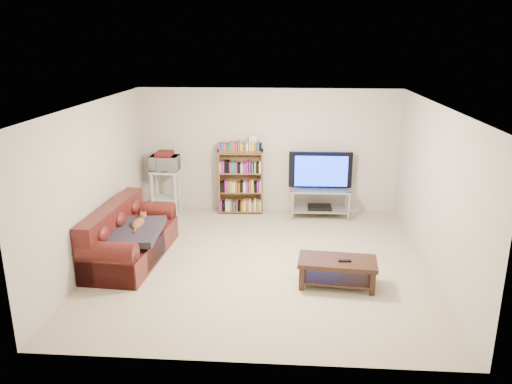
# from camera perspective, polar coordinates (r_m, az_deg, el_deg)

# --- Properties ---
(floor) EXTENTS (5.00, 5.00, 0.00)m
(floor) POSITION_cam_1_polar(r_m,az_deg,el_deg) (7.72, 0.54, -8.00)
(floor) COLOR beige
(floor) RESTS_ON ground
(ceiling) EXTENTS (5.00, 5.00, 0.00)m
(ceiling) POSITION_cam_1_polar(r_m,az_deg,el_deg) (7.05, 0.59, 9.97)
(ceiling) COLOR white
(ceiling) RESTS_ON ground
(wall_back) EXTENTS (5.00, 0.00, 5.00)m
(wall_back) POSITION_cam_1_polar(r_m,az_deg,el_deg) (9.71, 1.47, 4.73)
(wall_back) COLOR beige
(wall_back) RESTS_ON ground
(wall_front) EXTENTS (5.00, 0.00, 5.00)m
(wall_front) POSITION_cam_1_polar(r_m,az_deg,el_deg) (4.95, -1.22, -7.60)
(wall_front) COLOR beige
(wall_front) RESTS_ON ground
(wall_left) EXTENTS (0.00, 5.00, 5.00)m
(wall_left) POSITION_cam_1_polar(r_m,az_deg,el_deg) (7.85, -17.98, 0.91)
(wall_left) COLOR beige
(wall_left) RESTS_ON ground
(wall_right) EXTENTS (0.00, 5.00, 5.00)m
(wall_right) POSITION_cam_1_polar(r_m,az_deg,el_deg) (7.57, 19.80, 0.16)
(wall_right) COLOR beige
(wall_right) RESTS_ON ground
(sofa) EXTENTS (0.99, 2.05, 0.85)m
(sofa) POSITION_cam_1_polar(r_m,az_deg,el_deg) (7.97, -14.50, -5.36)
(sofa) COLOR #501714
(sofa) RESTS_ON floor
(blanket) EXTENTS (0.79, 1.01, 0.18)m
(blanket) POSITION_cam_1_polar(r_m,az_deg,el_deg) (7.71, -13.76, -4.42)
(blanket) COLOR #2B252F
(blanket) RESTS_ON sofa
(cat) EXTENTS (0.25, 0.56, 0.16)m
(cat) POSITION_cam_1_polar(r_m,az_deg,el_deg) (7.85, -13.32, -3.53)
(cat) COLOR brown
(cat) RESTS_ON sofa
(coffee_table) EXTENTS (1.11, 0.62, 0.39)m
(coffee_table) POSITION_cam_1_polar(r_m,az_deg,el_deg) (7.01, 9.26, -8.51)
(coffee_table) COLOR #331B12
(coffee_table) RESTS_ON floor
(remote) EXTENTS (0.18, 0.06, 0.02)m
(remote) POSITION_cam_1_polar(r_m,az_deg,el_deg) (6.92, 10.11, -7.75)
(remote) COLOR black
(remote) RESTS_ON coffee_table
(tv_stand) EXTENTS (1.12, 0.52, 0.56)m
(tv_stand) POSITION_cam_1_polar(r_m,az_deg,el_deg) (9.58, 7.30, -0.69)
(tv_stand) COLOR #999EA3
(tv_stand) RESTS_ON floor
(television) EXTENTS (1.20, 0.18, 0.69)m
(television) POSITION_cam_1_polar(r_m,az_deg,el_deg) (9.44, 7.41, 2.37)
(television) COLOR black
(television) RESTS_ON tv_stand
(dvd_player) EXTENTS (0.45, 0.32, 0.06)m
(dvd_player) POSITION_cam_1_polar(r_m,az_deg,el_deg) (9.64, 7.26, -1.74)
(dvd_player) COLOR black
(dvd_player) RESTS_ON tv_stand
(bookshelf) EXTENTS (0.89, 0.32, 1.26)m
(bookshelf) POSITION_cam_1_polar(r_m,az_deg,el_deg) (9.68, -1.77, 1.31)
(bookshelf) COLOR brown
(bookshelf) RESTS_ON floor
(shelf_clutter) EXTENTS (0.64, 0.23, 0.28)m
(shelf_clutter) POSITION_cam_1_polar(r_m,az_deg,el_deg) (9.52, -1.21, 5.48)
(shelf_clutter) COLOR silver
(shelf_clutter) RESTS_ON bookshelf
(microwave_stand) EXTENTS (0.55, 0.41, 0.86)m
(microwave_stand) POSITION_cam_1_polar(r_m,az_deg,el_deg) (9.84, -10.25, 0.70)
(microwave_stand) COLOR silver
(microwave_stand) RESTS_ON floor
(microwave) EXTENTS (0.54, 0.38, 0.29)m
(microwave) POSITION_cam_1_polar(r_m,az_deg,el_deg) (9.73, -10.39, 3.27)
(microwave) COLOR silver
(microwave) RESTS_ON microwave_stand
(game_boxes) EXTENTS (0.32, 0.29, 0.05)m
(game_boxes) POSITION_cam_1_polar(r_m,az_deg,el_deg) (9.69, -10.45, 4.25)
(game_boxes) COLOR maroon
(game_boxes) RESTS_ON microwave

